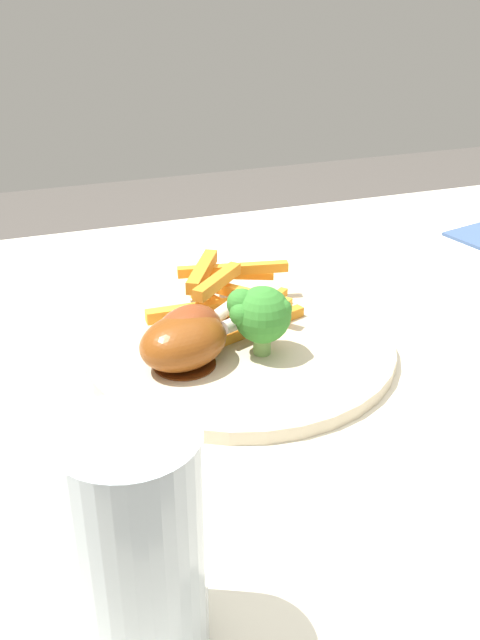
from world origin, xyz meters
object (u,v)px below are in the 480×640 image
(dinner_plate, at_px, (240,346))
(carrot_fries_pile, at_px, (226,294))
(dining_table, at_px, (311,437))
(chicken_drumstick_far, at_px, (192,332))
(broccoli_floret_front, at_px, (260,313))
(water_glass, at_px, (136,543))
(chicken_drumstick_near, at_px, (187,341))

(dinner_plate, xyz_separation_m, carrot_fries_pile, (0.00, 0.05, 0.03))
(dining_table, distance_m, carrot_fries_pile, 0.16)
(chicken_drumstick_far, bearing_deg, dinner_plate, 13.93)
(broccoli_floret_front, xyz_separation_m, water_glass, (-0.15, -0.24, 0.01))
(broccoli_floret_front, relative_size, water_glass, 0.47)
(dinner_plate, relative_size, water_glass, 2.10)
(dining_table, distance_m, chicken_drumstick_far, 0.17)
(carrot_fries_pile, bearing_deg, dinner_plate, -95.04)
(carrot_fries_pile, relative_size, chicken_drumstick_far, 1.31)
(dinner_plate, height_order, broccoli_floret_front, broccoli_floret_front)
(water_glass, bearing_deg, dinner_plate, 61.08)
(broccoli_floret_front, height_order, chicken_drumstick_near, broccoli_floret_front)
(chicken_drumstick_far, bearing_deg, chicken_drumstick_near, -122.38)
(dinner_plate, xyz_separation_m, chicken_drumstick_near, (-0.05, -0.02, 0.03))
(chicken_drumstick_far, xyz_separation_m, water_glass, (-0.10, -0.25, 0.03))
(carrot_fries_pile, height_order, chicken_drumstick_far, same)
(chicken_drumstick_near, relative_size, water_glass, 0.98)
(chicken_drumstick_near, bearing_deg, broccoli_floret_front, -3.32)
(chicken_drumstick_far, relative_size, water_glass, 0.88)
(carrot_fries_pile, bearing_deg, chicken_drumstick_far, -129.18)
(dining_table, height_order, carrot_fries_pile, carrot_fries_pile)
(carrot_fries_pile, bearing_deg, chicken_drumstick_near, -128.24)
(carrot_fries_pile, height_order, water_glass, water_glass)
(broccoli_floret_front, height_order, water_glass, water_glass)
(broccoli_floret_front, bearing_deg, water_glass, -122.98)
(dining_table, relative_size, carrot_fries_pile, 8.59)
(dining_table, relative_size, chicken_drumstick_far, 11.27)
(carrot_fries_pile, distance_m, water_glass, 0.35)
(dinner_plate, bearing_deg, carrot_fries_pile, 84.96)
(broccoli_floret_front, xyz_separation_m, chicken_drumstick_near, (-0.06, 0.00, -0.02))
(dining_table, bearing_deg, broccoli_floret_front, -168.19)
(chicken_drumstick_near, relative_size, chicken_drumstick_far, 1.11)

